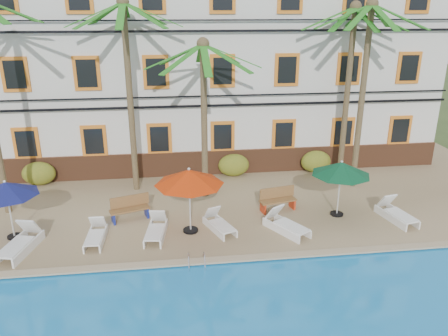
{
  "coord_description": "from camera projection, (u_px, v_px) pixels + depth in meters",
  "views": [
    {
      "loc": [
        -0.98,
        -13.04,
        7.92
      ],
      "look_at": [
        1.06,
        3.0,
        2.0
      ],
      "focal_mm": 35.0,
      "sensor_mm": 36.0,
      "label": 1
    }
  ],
  "objects": [
    {
      "name": "ground",
      "position": [
        204.0,
        254.0,
        14.98
      ],
      "size": [
        100.0,
        100.0,
        0.0
      ],
      "primitive_type": "plane",
      "color": "#384C23",
      "rests_on": "ground"
    },
    {
      "name": "pool_deck",
      "position": [
        195.0,
        193.0,
        19.6
      ],
      "size": [
        30.0,
        12.0,
        0.25
      ],
      "primitive_type": "cube",
      "color": "tan",
      "rests_on": "ground"
    },
    {
      "name": "pool_coping",
      "position": [
        207.0,
        261.0,
        14.05
      ],
      "size": [
        30.0,
        0.35,
        0.06
      ],
      "primitive_type": "cube",
      "color": "tan",
      "rests_on": "pool_deck"
    },
    {
      "name": "hotel_building",
      "position": [
        186.0,
        61.0,
        22.43
      ],
      "size": [
        25.4,
        6.44,
        10.22
      ],
      "color": "silver",
      "rests_on": "pool_deck"
    },
    {
      "name": "palm_b",
      "position": [
        128.0,
        71.0,
        17.92
      ],
      "size": [
        4.64,
        4.64,
        8.17
      ],
      "color": "brown",
      "rests_on": "pool_deck"
    },
    {
      "name": "palm_c",
      "position": [
        204.0,
        96.0,
        17.53
      ],
      "size": [
        4.64,
        4.64,
        6.64
      ],
      "color": "brown",
      "rests_on": "pool_deck"
    },
    {
      "name": "palm_d",
      "position": [
        350.0,
        68.0,
        19.48
      ],
      "size": [
        4.64,
        4.64,
        8.0
      ],
      "color": "brown",
      "rests_on": "pool_deck"
    },
    {
      "name": "palm_e",
      "position": [
        365.0,
        70.0,
        18.31
      ],
      "size": [
        4.64,
        4.64,
        8.1
      ],
      "color": "brown",
      "rests_on": "pool_deck"
    },
    {
      "name": "shrub_left",
      "position": [
        39.0,
        173.0,
        20.02
      ],
      "size": [
        1.5,
        0.9,
        1.1
      ],
      "primitive_type": "ellipsoid",
      "color": "#235518",
      "rests_on": "pool_deck"
    },
    {
      "name": "shrub_mid",
      "position": [
        234.0,
        165.0,
        21.09
      ],
      "size": [
        1.5,
        0.9,
        1.1
      ],
      "primitive_type": "ellipsoid",
      "color": "#235518",
      "rests_on": "pool_deck"
    },
    {
      "name": "shrub_right",
      "position": [
        316.0,
        162.0,
        21.58
      ],
      "size": [
        1.5,
        0.9,
        1.1
      ],
      "primitive_type": "ellipsoid",
      "color": "#235518",
      "rests_on": "pool_deck"
    },
    {
      "name": "umbrella_blue",
      "position": [
        6.0,
        189.0,
        14.91
      ],
      "size": [
        2.18,
        2.18,
        2.19
      ],
      "color": "black",
      "rests_on": "pool_deck"
    },
    {
      "name": "umbrella_red",
      "position": [
        189.0,
        177.0,
        15.25
      ],
      "size": [
        2.48,
        2.48,
        2.48
      ],
      "color": "black",
      "rests_on": "pool_deck"
    },
    {
      "name": "umbrella_green",
      "position": [
        341.0,
        169.0,
        16.59
      ],
      "size": [
        2.27,
        2.27,
        2.28
      ],
      "color": "black",
      "rests_on": "pool_deck"
    },
    {
      "name": "lounger_a",
      "position": [
        20.0,
        243.0,
        14.56
      ],
      "size": [
        1.16,
        2.1,
        0.94
      ],
      "color": "white",
      "rests_on": "pool_deck"
    },
    {
      "name": "lounger_b",
      "position": [
        96.0,
        235.0,
        15.21
      ],
      "size": [
        0.63,
        1.65,
        0.77
      ],
      "color": "white",
      "rests_on": "pool_deck"
    },
    {
      "name": "lounger_c",
      "position": [
        156.0,
        229.0,
        15.55
      ],
      "size": [
        0.86,
        1.82,
        0.83
      ],
      "color": "white",
      "rests_on": "pool_deck"
    },
    {
      "name": "lounger_d",
      "position": [
        219.0,
        224.0,
        15.99
      ],
      "size": [
        1.16,
        1.74,
        0.78
      ],
      "color": "white",
      "rests_on": "pool_deck"
    },
    {
      "name": "lounger_e",
      "position": [
        286.0,
        224.0,
        15.88
      ],
      "size": [
        1.51,
        1.92,
        0.87
      ],
      "color": "white",
      "rests_on": "pool_deck"
    },
    {
      "name": "lounger_f",
      "position": [
        396.0,
        213.0,
        16.76
      ],
      "size": [
        1.02,
        1.93,
        0.87
      ],
      "color": "white",
      "rests_on": "pool_deck"
    },
    {
      "name": "bench_left",
      "position": [
        129.0,
        208.0,
        16.77
      ],
      "size": [
        1.57,
        0.91,
        0.93
      ],
      "color": "olive",
      "rests_on": "pool_deck"
    },
    {
      "name": "bench_right",
      "position": [
        277.0,
        199.0,
        17.54
      ],
      "size": [
        1.57,
        0.78,
        0.93
      ],
      "color": "olive",
      "rests_on": "pool_deck"
    },
    {
      "name": "pool_ladder",
      "position": [
        196.0,
        264.0,
        13.93
      ],
      "size": [
        0.54,
        0.74,
        0.74
      ],
      "color": "silver",
      "rests_on": "ground"
    }
  ]
}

